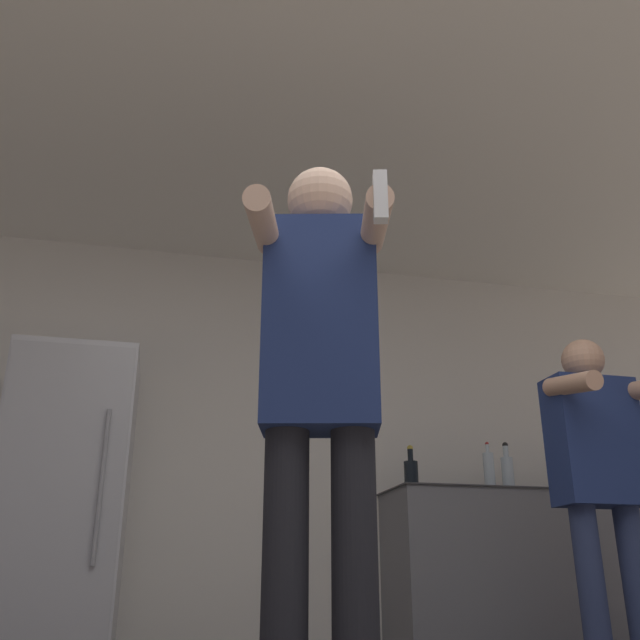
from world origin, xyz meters
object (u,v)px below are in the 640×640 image
object	(u,v)px
bottle_amber_bourbon	(583,473)
refrigerator	(62,508)
bottle_brown_liquor	(489,471)
bottle_tall_gin	(411,472)
person_woman_foreground	(320,382)
person_man_side	(599,468)
bottle_red_label	(508,472)

from	to	relation	value
bottle_amber_bourbon	refrigerator	bearing A→B (deg)	179.93
bottle_brown_liquor	bottle_tall_gin	distance (m)	0.51
refrigerator	bottle_tall_gin	size ratio (longest dim) A/B	6.59
bottle_brown_liquor	person_woman_foreground	world-z (taller)	person_woman_foreground
bottle_tall_gin	person_woman_foreground	world-z (taller)	person_woman_foreground
bottle_brown_liquor	person_man_side	distance (m)	1.13
bottle_amber_bourbon	person_woman_foreground	size ratio (longest dim) A/B	0.19
bottle_red_label	person_man_side	distance (m)	1.14
refrigerator	bottle_brown_liquor	bearing A→B (deg)	-0.09
bottle_red_label	bottle_amber_bourbon	distance (m)	0.52
person_man_side	bottle_red_label	bearing A→B (deg)	84.01
bottle_red_label	person_woman_foreground	world-z (taller)	person_woman_foreground
bottle_brown_liquor	bottle_amber_bourbon	xyz separation A→B (m)	(0.64, 0.00, 0.01)
bottle_brown_liquor	bottle_amber_bourbon	bearing A→B (deg)	0.00
bottle_red_label	person_man_side	size ratio (longest dim) A/B	0.19
bottle_red_label	person_woman_foreground	distance (m)	2.71
bottle_amber_bourbon	person_man_side	world-z (taller)	person_man_side
person_woman_foreground	person_man_side	size ratio (longest dim) A/B	1.07
person_woman_foreground	person_man_side	world-z (taller)	person_woman_foreground
refrigerator	person_woman_foreground	bearing A→B (deg)	-66.89
refrigerator	bottle_red_label	xyz separation A→B (m)	(2.58, -0.00, 0.28)
bottle_brown_liquor	person_man_side	bearing A→B (deg)	-89.74
bottle_red_label	person_woman_foreground	xyz separation A→B (m)	(-1.67, -2.13, -0.13)
bottle_amber_bourbon	person_woman_foreground	bearing A→B (deg)	-135.78
person_woman_foreground	person_man_side	bearing A→B (deg)	33.03
person_man_side	bottle_tall_gin	bearing A→B (deg)	114.52
person_woman_foreground	person_man_side	xyz separation A→B (m)	(1.55, 1.01, -0.03)
person_man_side	person_woman_foreground	bearing A→B (deg)	-146.97
bottle_brown_liquor	person_woman_foreground	bearing A→B (deg)	-126.00
person_woman_foreground	refrigerator	bearing A→B (deg)	113.11
refrigerator	bottle_brown_liquor	xyz separation A→B (m)	(2.46, -0.00, 0.28)
bottle_tall_gin	person_man_side	xyz separation A→B (m)	(0.51, -1.12, -0.13)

